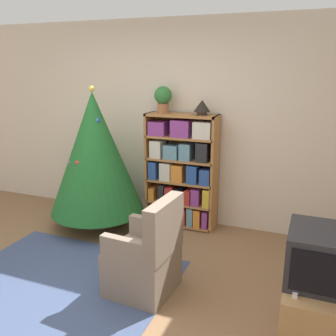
{
  "coord_description": "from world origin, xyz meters",
  "views": [
    {
      "loc": [
        1.77,
        -2.32,
        2.02
      ],
      "look_at": [
        0.46,
        0.98,
        1.05
      ],
      "focal_mm": 40.0,
      "sensor_mm": 36.0,
      "label": 1
    }
  ],
  "objects": [
    {
      "name": "potted_plant",
      "position": [
        -0.01,
        2.0,
        1.64
      ],
      "size": [
        0.22,
        0.22,
        0.33
      ],
      "color": "#935B38",
      "rests_on": "bookshelf"
    },
    {
      "name": "bookshelf",
      "position": [
        0.26,
        1.99,
        0.73
      ],
      "size": [
        0.9,
        0.32,
        1.45
      ],
      "color": "#A8703D",
      "rests_on": "ground_plane"
    },
    {
      "name": "table_lamp",
      "position": [
        0.49,
        2.0,
        1.56
      ],
      "size": [
        0.2,
        0.2,
        0.18
      ],
      "color": "#473828",
      "rests_on": "bookshelf"
    },
    {
      "name": "wall_back",
      "position": [
        0.0,
        2.23,
        1.3
      ],
      "size": [
        8.0,
        0.1,
        2.6
      ],
      "color": "beige",
      "rests_on": "ground_plane"
    },
    {
      "name": "ground_plane",
      "position": [
        0.0,
        0.0,
        0.0
      ],
      "size": [
        14.0,
        14.0,
        0.0
      ],
      "primitive_type": "plane",
      "color": "#846042"
    },
    {
      "name": "game_remote",
      "position": [
        1.76,
        0.1,
        0.51
      ],
      "size": [
        0.04,
        0.12,
        0.02
      ],
      "color": "white",
      "rests_on": "tv_stand"
    },
    {
      "name": "armchair",
      "position": [
        0.46,
        0.44,
        0.32
      ],
      "size": [
        0.61,
        0.6,
        0.92
      ],
      "rotation": [
        0.0,
        0.0,
        -1.64
      ],
      "color": "#7A6B5B",
      "rests_on": "ground_plane"
    },
    {
      "name": "tv_stand",
      "position": [
        1.88,
        0.34,
        0.25
      ],
      "size": [
        0.42,
        0.79,
        0.5
      ],
      "color": "tan",
      "rests_on": "ground_plane"
    },
    {
      "name": "area_rug",
      "position": [
        -0.36,
        0.17,
        0.0
      ],
      "size": [
        2.08,
        1.85,
        0.01
      ],
      "color": "#3D4C70",
      "rests_on": "ground_plane"
    },
    {
      "name": "book_pile_near_tree",
      "position": [
        -0.22,
        1.13,
        0.03
      ],
      "size": [
        0.19,
        0.16,
        0.06
      ],
      "color": "gold",
      "rests_on": "ground_plane"
    },
    {
      "name": "christmas_tree",
      "position": [
        -0.74,
        1.55,
        0.97
      ],
      "size": [
        1.18,
        1.18,
        1.8
      ],
      "color": "#4C3323",
      "rests_on": "ground_plane"
    },
    {
      "name": "television",
      "position": [
        1.88,
        0.34,
        0.7
      ],
      "size": [
        0.43,
        0.52,
        0.4
      ],
      "color": "#28282D",
      "rests_on": "tv_stand"
    }
  ]
}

